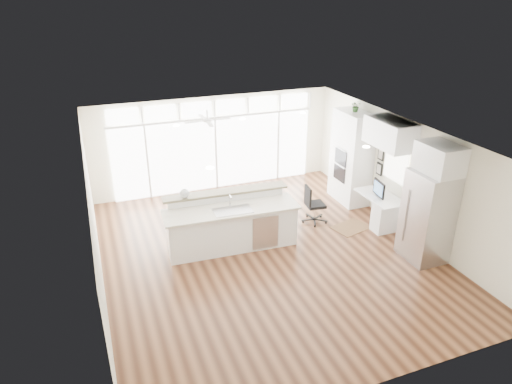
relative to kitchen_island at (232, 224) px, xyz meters
name	(u,v)px	position (x,y,z in m)	size (l,w,h in m)	color
floor	(267,253)	(0.64, -0.54, -0.61)	(7.00, 8.00, 0.02)	#452515
ceiling	(268,137)	(0.64, -0.54, 2.10)	(7.00, 8.00, 0.02)	silver
wall_back	(215,143)	(0.64, 3.46, 0.75)	(7.00, 0.04, 2.70)	white
wall_front	(378,315)	(0.64, -4.54, 0.75)	(7.00, 0.04, 2.70)	white
wall_left	(94,227)	(-2.86, -0.54, 0.75)	(0.04, 8.00, 2.70)	white
wall_right	(404,176)	(4.14, -0.54, 0.75)	(0.04, 8.00, 2.70)	white
glass_wall	(216,154)	(0.64, 3.40, 0.45)	(5.80, 0.06, 2.08)	white
transom_row	(214,108)	(0.64, 3.40, 1.78)	(5.90, 0.06, 0.40)	white
desk_window	(396,164)	(4.10, -0.24, 0.95)	(0.04, 0.85, 0.85)	white
ceiling_fan	(207,116)	(0.14, 2.26, 1.88)	(1.16, 1.16, 0.32)	silver
recessed_lights	(265,136)	(0.64, -0.34, 2.08)	(3.40, 3.00, 0.02)	beige
oven_cabinet	(351,157)	(3.81, 1.26, 0.65)	(0.64, 1.20, 2.50)	white
desk_nook	(379,210)	(3.77, -0.24, -0.22)	(0.72, 1.30, 0.76)	white
upper_cabinets	(390,133)	(3.81, -0.24, 1.75)	(0.64, 1.30, 0.64)	white
refrigerator	(427,216)	(3.75, -1.89, 0.40)	(0.76, 0.90, 2.00)	#BBBBC0
fridge_cabinet	(440,158)	(3.81, -1.89, 1.70)	(0.64, 0.90, 0.60)	white
framed_photos	(380,162)	(4.10, 0.38, 0.80)	(0.06, 0.22, 0.80)	black
kitchen_island	(232,224)	(0.00, 0.00, 0.00)	(3.01, 1.13, 1.20)	white
rug	(351,227)	(3.03, -0.19, -0.59)	(0.87, 0.63, 0.01)	#3E2513
office_chair	(315,204)	(2.33, 0.41, -0.11)	(0.51, 0.47, 0.98)	black
fishbowl	(184,193)	(-0.93, 0.45, 0.71)	(0.22, 0.22, 0.22)	silver
monitor	(379,188)	(3.69, -0.24, 0.38)	(0.09, 0.52, 0.43)	black
keyboard	(372,197)	(3.52, -0.24, 0.17)	(0.12, 0.32, 0.02)	white
potted_plant	(356,107)	(3.81, 1.26, 2.02)	(0.26, 0.29, 0.23)	#2D5524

